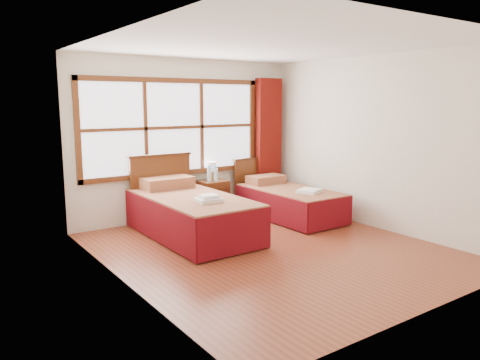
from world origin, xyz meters
TOP-DOWN VIEW (x-y plane):
  - floor at (0.00, 0.00)m, footprint 4.50×4.50m
  - ceiling at (0.00, 0.00)m, footprint 4.50×4.50m
  - wall_back at (0.00, 2.25)m, footprint 4.00×0.00m
  - wall_left at (-2.00, 0.00)m, footprint 0.00×4.50m
  - wall_right at (2.00, 0.00)m, footprint 0.00×4.50m
  - window at (-0.25, 2.21)m, footprint 3.16×0.06m
  - curtain at (1.60, 2.11)m, footprint 0.50×0.16m
  - bed_left at (-0.55, 1.20)m, footprint 1.13×2.18m
  - bed_right at (1.30, 1.20)m, footprint 0.95×1.97m
  - nightstand at (0.33, 1.99)m, footprint 0.45×0.45m
  - towels_left at (-0.54, 0.69)m, footprint 0.34×0.30m
  - towels_right at (1.34, 0.74)m, footprint 0.43×0.41m
  - lamp at (0.35, 2.06)m, footprint 0.16×0.16m
  - bottle_near at (0.24, 1.96)m, footprint 0.07×0.07m
  - bottle_far at (0.34, 1.91)m, footprint 0.07×0.07m

SIDE VIEW (x-z plane):
  - floor at x=0.00m, z-range 0.00..0.00m
  - bed_right at x=1.30m, z-range -0.18..0.74m
  - nightstand at x=0.33m, z-range 0.00..0.61m
  - bed_left at x=-0.55m, z-range -0.21..0.88m
  - towels_right at x=1.34m, z-range 0.49..0.54m
  - towels_left at x=-0.54m, z-range 0.58..0.67m
  - bottle_far at x=0.34m, z-range 0.59..0.84m
  - bottle_near at x=0.24m, z-range 0.59..0.86m
  - lamp at x=0.35m, z-range 0.67..0.98m
  - curtain at x=1.60m, z-range 0.02..2.32m
  - wall_back at x=0.00m, z-range -0.70..3.30m
  - wall_left at x=-2.00m, z-range -0.95..3.55m
  - wall_right at x=2.00m, z-range -0.95..3.55m
  - window at x=-0.25m, z-range 0.72..2.28m
  - ceiling at x=0.00m, z-range 2.60..2.60m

